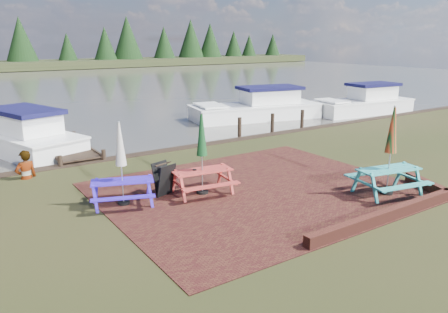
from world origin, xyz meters
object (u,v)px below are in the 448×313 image
picnic_table_blue (122,177)px  picnic_table_red (202,166)px  chalkboard (164,179)px  person (23,151)px  jetty (54,139)px  picnic_table_teal (389,164)px  boat_near (258,109)px  boat_far (364,104)px  boat_jetty (19,137)px

picnic_table_blue → picnic_table_red: bearing=8.7°
picnic_table_red → chalkboard: bearing=159.5°
picnic_table_blue → person: 4.38m
jetty → picnic_table_red: bearing=-78.4°
picnic_table_red → picnic_table_teal: bearing=-26.5°
boat_near → person: person is taller
boat_near → person: size_ratio=4.31×
picnic_table_teal → boat_near: size_ratio=0.32×
boat_far → jetty: bearing=90.7°
boat_near → chalkboard: bearing=142.3°
person → jetty: bearing=-122.9°
picnic_table_teal → person: 11.39m
picnic_table_red → picnic_table_blue: picnic_table_red is taller
chalkboard → picnic_table_blue: bearing=165.4°
picnic_table_blue → boat_near: 15.28m
boat_jetty → person: bearing=-114.9°
boat_near → jetty: bearing=102.8°
picnic_table_blue → boat_far: bearing=40.9°
boat_near → boat_far: (6.81, -2.26, 0.00)m
picnic_table_teal → person: picnic_table_teal is taller
boat_near → picnic_table_teal: bearing=169.2°
chalkboard → person: (-3.07, 3.93, 0.45)m
picnic_table_red → boat_jetty: picnic_table_red is taller
picnic_table_red → person: (-4.06, 4.46, 0.10)m
picnic_table_teal → picnic_table_blue: size_ratio=1.13×
boat_jetty → boat_far: (20.04, -1.81, 0.01)m
picnic_table_teal → boat_far: bearing=52.5°
boat_jetty → person: person is taller
boat_far → picnic_table_teal: bearing=138.1°
chalkboard → boat_near: bearing=23.2°
picnic_table_teal → boat_far: size_ratio=0.37×
picnic_table_teal → boat_jetty: size_ratio=0.34×
boat_far → person: size_ratio=3.70×
picnic_table_red → person: 6.03m
picnic_table_blue → chalkboard: bearing=23.3°
picnic_table_red → person: bearing=140.1°
boat_jetty → boat_far: size_ratio=1.08×
boat_near → boat_far: bearing=-96.7°
chalkboard → jetty: bearing=78.7°
picnic_table_red → boat_far: bearing=32.3°
picnic_table_red → boat_jetty: (-3.42, 9.37, -0.42)m
picnic_table_blue → person: bearing=134.4°
chalkboard → boat_far: (17.60, 7.03, -0.07)m
chalkboard → jetty: size_ratio=0.11×
boat_jetty → picnic_table_teal: bearing=-75.0°
chalkboard → picnic_table_teal: bearing=-50.8°
picnic_table_red → boat_far: picnic_table_red is taller
chalkboard → boat_jetty: size_ratio=0.13×
picnic_table_blue → chalkboard: 1.32m
picnic_table_teal → boat_jetty: (-7.91, 12.44, -0.49)m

